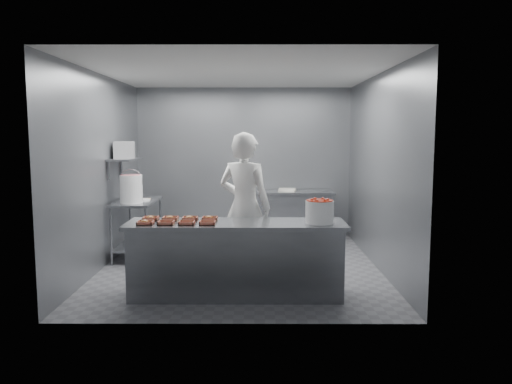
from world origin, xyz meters
TOP-DOWN VIEW (x-y plane):
  - floor at (0.00, 0.00)m, footprint 4.50×4.50m
  - ceiling at (0.00, 0.00)m, footprint 4.50×4.50m
  - wall_back at (0.00, 2.25)m, footprint 4.00×0.04m
  - wall_left at (-2.00, 0.00)m, footprint 0.04×4.50m
  - wall_right at (2.00, 0.00)m, footprint 0.04×4.50m
  - service_counter at (0.00, -1.35)m, footprint 2.60×0.70m
  - prep_table at (-1.65, 0.60)m, footprint 0.60×1.20m
  - back_counter at (0.90, 1.90)m, footprint 1.50×0.60m
  - wall_shelf at (-1.82, 0.60)m, footprint 0.35×0.90m
  - tray_0 at (-1.05, -1.49)m, footprint 0.19×0.18m
  - tray_1 at (-0.80, -1.49)m, footprint 0.19×0.18m
  - tray_2 at (-0.56, -1.49)m, footprint 0.19×0.18m
  - tray_3 at (-0.32, -1.49)m, footprint 0.19×0.18m
  - tray_4 at (-1.05, -1.21)m, footprint 0.19×0.18m
  - tray_5 at (-0.81, -1.21)m, footprint 0.19×0.18m
  - tray_6 at (-0.57, -1.21)m, footprint 0.19×0.18m
  - tray_7 at (-0.33, -1.21)m, footprint 0.19×0.18m
  - worker at (0.09, -0.68)m, footprint 0.84×0.72m
  - strawberry_tub at (0.98, -1.41)m, footprint 0.33×0.33m
  - glaze_bucket at (-1.66, 0.30)m, footprint 0.35×0.34m
  - bucket_lid at (-1.57, 0.55)m, footprint 0.32×0.32m
  - rag at (-1.53, 0.68)m, footprint 0.14×0.12m
  - appliance at (-1.82, 0.59)m, footprint 0.36×0.39m
  - paper_stack at (0.80, 1.90)m, footprint 0.34×0.28m

SIDE VIEW (x-z plane):
  - floor at x=0.00m, z-range 0.00..0.00m
  - back_counter at x=0.90m, z-range 0.00..0.90m
  - service_counter at x=0.00m, z-range 0.00..0.90m
  - prep_table at x=-1.65m, z-range 0.14..1.04m
  - rag at x=-1.53m, z-range 0.90..0.92m
  - bucket_lid at x=-1.57m, z-range 0.90..0.92m
  - tray_1 at x=-0.80m, z-range 0.90..0.94m
  - tray_2 at x=-0.56m, z-range 0.90..0.94m
  - tray_3 at x=-0.32m, z-range 0.90..0.94m
  - tray_0 at x=-1.05m, z-range 0.89..0.95m
  - tray_4 at x=-1.05m, z-range 0.89..0.95m
  - tray_5 at x=-0.81m, z-range 0.89..0.95m
  - tray_6 at x=-0.57m, z-range 0.89..0.95m
  - tray_7 at x=-0.33m, z-range 0.89..0.95m
  - paper_stack at x=0.80m, z-range 0.90..0.95m
  - worker at x=0.09m, z-range 0.00..1.97m
  - strawberry_tub at x=0.98m, z-range 0.91..1.19m
  - glaze_bucket at x=-1.66m, z-range 0.86..1.38m
  - wall_back at x=0.00m, z-range 0.00..2.80m
  - wall_left at x=-2.00m, z-range 0.00..2.80m
  - wall_right at x=2.00m, z-range 0.00..2.80m
  - wall_shelf at x=-1.82m, z-range 1.54..1.56m
  - appliance at x=-1.82m, z-range 1.56..1.82m
  - ceiling at x=0.00m, z-range 2.80..2.80m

